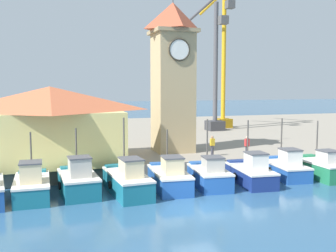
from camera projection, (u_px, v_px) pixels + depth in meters
ground_plane at (198, 209)px, 20.93m from camera, size 300.00×300.00×0.00m
quay_wharf at (112, 137)px, 47.06m from camera, size 120.00×40.00×1.01m
fishing_boat_left_outer at (32, 186)px, 22.84m from camera, size 2.10×4.53×3.84m
fishing_boat_left_inner at (78, 181)px, 23.70m from camera, size 2.34×4.38×3.99m
fishing_boat_mid_left at (127, 181)px, 23.80m from camera, size 2.30×5.28×4.61m
fishing_boat_center at (169, 177)px, 24.95m from camera, size 2.36×4.89×3.76m
fishing_boat_mid_right at (209, 175)px, 25.59m from camera, size 2.42×4.38×4.38m
fishing_boat_right_inner at (251, 173)px, 26.33m from camera, size 2.36×4.77×4.24m
fishing_boat_right_outer at (285, 168)px, 28.22m from camera, size 2.43×4.74×4.22m
fishing_boat_far_right at (321, 168)px, 28.00m from camera, size 2.09×4.37×4.07m
clock_tower at (173, 74)px, 32.92m from camera, size 3.56×3.56×14.02m
warehouse_left at (51, 124)px, 28.46m from camera, size 10.36×7.22×5.52m
port_crane_near at (214, 81)px, 49.02m from camera, size 3.31×8.47×16.64m
port_crane_far at (223, 73)px, 52.20m from camera, size 2.00×8.47×18.61m
dock_worker_near_tower at (212, 146)px, 31.07m from camera, size 0.34×0.22×1.62m
dock_worker_along_quay at (247, 146)px, 30.80m from camera, size 0.34×0.22×1.62m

